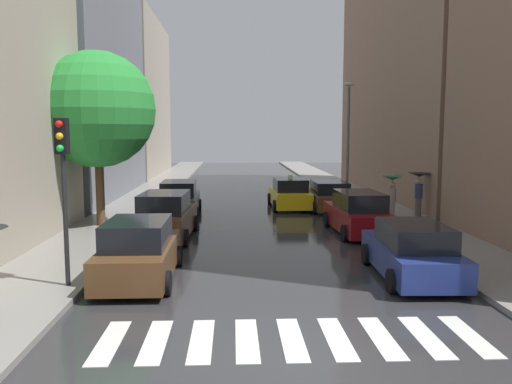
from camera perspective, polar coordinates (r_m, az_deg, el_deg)
name	(u,v)px	position (r m, az deg, el deg)	size (l,w,h in m)	color
ground_plane	(251,197)	(33.17, -0.54, -0.52)	(28.00, 72.00, 0.04)	#2C2C2F
sidewalk_left	(149,196)	(33.56, -11.70, -0.41)	(3.00, 72.00, 0.15)	gray
sidewalk_right	(352,195)	(34.01, 10.47, -0.29)	(3.00, 72.00, 0.15)	gray
crosswalk_stripes	(292,339)	(10.78, 3.97, -15.77)	(7.65, 2.20, 0.01)	silver
building_left_mid	(70,14)	(35.16, -19.75, 17.90)	(6.00, 15.96, 22.42)	slate
building_left_far	(128,98)	(50.94, -13.91, 9.94)	(6.00, 16.36, 14.42)	#9E9384
building_right_mid	(426,17)	(35.96, 18.15, 17.79)	(6.00, 20.58, 22.53)	#8C6B56
parked_car_left_nearest	(139,252)	(14.78, -12.73, -6.47)	(2.06, 4.34, 1.72)	brown
parked_car_left_second	(165,217)	(20.34, -9.91, -2.72)	(2.29, 4.66, 1.80)	brown
parked_car_left_third	(179,200)	(25.56, -8.42, -0.86)	(2.09, 4.47, 1.74)	#474C51
parked_car_right_nearest	(412,252)	(15.35, 16.75, -6.32)	(2.18, 4.53, 1.58)	navy
parked_car_right_second	(358,214)	(21.42, 11.12, -2.37)	(2.17, 4.78, 1.72)	maroon
parked_car_right_third	(329,196)	(27.64, 7.99, -0.46)	(2.16, 4.59, 1.53)	brown
taxi_midroad	(290,194)	(28.03, 3.72, -0.23)	(2.16, 4.40, 1.81)	yellow
pedestrian_foreground	(392,188)	(24.40, 14.71, 0.41)	(0.95, 0.95, 1.97)	gray
pedestrian_near_tree	(419,185)	(25.51, 17.44, 0.77)	(1.01, 1.01, 2.05)	brown
street_tree_left	(97,110)	(22.86, -17.02, 8.63)	(4.84, 4.84, 7.30)	#513823
traffic_light_left_corner	(63,165)	(13.99, -20.43, 2.84)	(0.30, 0.42, 4.30)	black
lamp_post_right	(348,132)	(30.82, 10.08, 6.48)	(0.60, 0.28, 6.81)	#595B60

